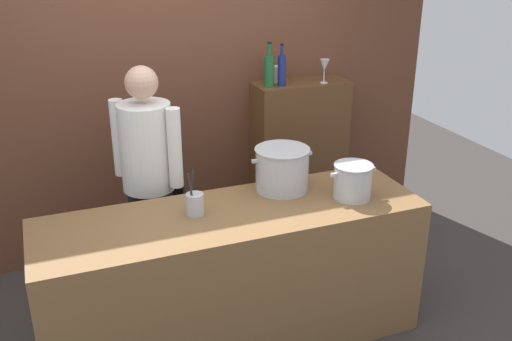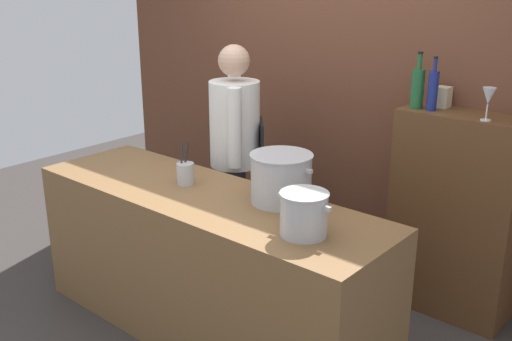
{
  "view_description": "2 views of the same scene",
  "coord_description": "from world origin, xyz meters",
  "px_view_note": "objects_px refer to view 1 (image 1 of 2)",
  "views": [
    {
      "loc": [
        -0.98,
        -2.89,
        2.43
      ],
      "look_at": [
        0.25,
        0.25,
        1.03
      ],
      "focal_mm": 40.85,
      "sensor_mm": 36.0,
      "label": 1
    },
    {
      "loc": [
        2.3,
        -2.24,
        2.12
      ],
      "look_at": [
        0.08,
        0.36,
        0.97
      ],
      "focal_mm": 42.01,
      "sensor_mm": 36.0,
      "label": 2
    }
  ],
  "objects_px": {
    "wine_bottle_green": "(269,70)",
    "wine_glass_short": "(324,66)",
    "stockpot_large": "(282,169)",
    "wine_bottle_cobalt": "(282,70)",
    "chef": "(149,170)",
    "spice_tin_cream": "(276,74)",
    "stockpot_small": "(353,181)",
    "utensil_crock": "(195,204)"
  },
  "relations": [
    {
      "from": "wine_bottle_cobalt",
      "to": "wine_glass_short",
      "type": "distance_m",
      "value": 0.35
    },
    {
      "from": "stockpot_large",
      "to": "wine_bottle_cobalt",
      "type": "distance_m",
      "value": 1.1
    },
    {
      "from": "stockpot_large",
      "to": "utensil_crock",
      "type": "xyz_separation_m",
      "value": [
        -0.61,
        -0.14,
        -0.07
      ]
    },
    {
      "from": "stockpot_small",
      "to": "wine_bottle_green",
      "type": "xyz_separation_m",
      "value": [
        -0.05,
        1.22,
        0.43
      ]
    },
    {
      "from": "stockpot_large",
      "to": "chef",
      "type": "bearing_deg",
      "value": 148.72
    },
    {
      "from": "wine_glass_short",
      "to": "stockpot_large",
      "type": "bearing_deg",
      "value": -129.67
    },
    {
      "from": "stockpot_small",
      "to": "wine_bottle_cobalt",
      "type": "bearing_deg",
      "value": 87.57
    },
    {
      "from": "stockpot_large",
      "to": "wine_glass_short",
      "type": "distance_m",
      "value": 1.24
    },
    {
      "from": "chef",
      "to": "spice_tin_cream",
      "type": "height_order",
      "value": "chef"
    },
    {
      "from": "utensil_crock",
      "to": "wine_glass_short",
      "type": "distance_m",
      "value": 1.78
    },
    {
      "from": "utensil_crock",
      "to": "spice_tin_cream",
      "type": "distance_m",
      "value": 1.64
    },
    {
      "from": "wine_bottle_green",
      "to": "utensil_crock",
      "type": "bearing_deg",
      "value": -129.85
    },
    {
      "from": "utensil_crock",
      "to": "wine_bottle_cobalt",
      "type": "relative_size",
      "value": 0.83
    },
    {
      "from": "stockpot_large",
      "to": "spice_tin_cream",
      "type": "height_order",
      "value": "spice_tin_cream"
    },
    {
      "from": "stockpot_large",
      "to": "wine_bottle_green",
      "type": "xyz_separation_m",
      "value": [
        0.3,
        0.95,
        0.4
      ]
    },
    {
      "from": "chef",
      "to": "utensil_crock",
      "type": "relative_size",
      "value": 6.2
    },
    {
      "from": "utensil_crock",
      "to": "spice_tin_cream",
      "type": "height_order",
      "value": "spice_tin_cream"
    },
    {
      "from": "wine_glass_short",
      "to": "chef",
      "type": "bearing_deg",
      "value": -163.49
    },
    {
      "from": "stockpot_small",
      "to": "wine_bottle_cobalt",
      "type": "height_order",
      "value": "wine_bottle_cobalt"
    },
    {
      "from": "spice_tin_cream",
      "to": "wine_bottle_cobalt",
      "type": "bearing_deg",
      "value": -94.01
    },
    {
      "from": "stockpot_large",
      "to": "wine_bottle_green",
      "type": "bearing_deg",
      "value": 72.33
    },
    {
      "from": "chef",
      "to": "wine_bottle_cobalt",
      "type": "height_order",
      "value": "chef"
    },
    {
      "from": "stockpot_large",
      "to": "stockpot_small",
      "type": "distance_m",
      "value": 0.45
    },
    {
      "from": "chef",
      "to": "spice_tin_cream",
      "type": "relative_size",
      "value": 13.06
    },
    {
      "from": "wine_bottle_cobalt",
      "to": "utensil_crock",
      "type": "bearing_deg",
      "value": -132.95
    },
    {
      "from": "stockpot_large",
      "to": "wine_bottle_cobalt",
      "type": "height_order",
      "value": "wine_bottle_cobalt"
    },
    {
      "from": "wine_glass_short",
      "to": "utensil_crock",
      "type": "bearing_deg",
      "value": -142.37
    },
    {
      "from": "wine_glass_short",
      "to": "wine_bottle_green",
      "type": "bearing_deg",
      "value": 174.3
    },
    {
      "from": "wine_bottle_cobalt",
      "to": "stockpot_small",
      "type": "bearing_deg",
      "value": -92.43
    },
    {
      "from": "wine_bottle_cobalt",
      "to": "wine_glass_short",
      "type": "height_order",
      "value": "wine_bottle_cobalt"
    },
    {
      "from": "stockpot_large",
      "to": "utensil_crock",
      "type": "bearing_deg",
      "value": -166.67
    },
    {
      "from": "chef",
      "to": "wine_bottle_cobalt",
      "type": "bearing_deg",
      "value": -109.71
    },
    {
      "from": "stockpot_large",
      "to": "stockpot_small",
      "type": "bearing_deg",
      "value": -37.54
    },
    {
      "from": "utensil_crock",
      "to": "wine_glass_short",
      "type": "xyz_separation_m",
      "value": [
        1.36,
        1.05,
        0.48
      ]
    },
    {
      "from": "wine_bottle_green",
      "to": "wine_bottle_cobalt",
      "type": "bearing_deg",
      "value": -2.38
    },
    {
      "from": "wine_bottle_cobalt",
      "to": "spice_tin_cream",
      "type": "xyz_separation_m",
      "value": [
        0.01,
        0.13,
        -0.06
      ]
    },
    {
      "from": "wine_glass_short",
      "to": "spice_tin_cream",
      "type": "bearing_deg",
      "value": 153.44
    },
    {
      "from": "wine_bottle_green",
      "to": "wine_glass_short",
      "type": "height_order",
      "value": "wine_bottle_green"
    },
    {
      "from": "chef",
      "to": "utensil_crock",
      "type": "height_order",
      "value": "chef"
    },
    {
      "from": "wine_bottle_cobalt",
      "to": "wine_glass_short",
      "type": "bearing_deg",
      "value": -6.67
    },
    {
      "from": "utensil_crock",
      "to": "wine_bottle_green",
      "type": "bearing_deg",
      "value": 50.15
    },
    {
      "from": "utensil_crock",
      "to": "spice_tin_cream",
      "type": "xyz_separation_m",
      "value": [
        1.02,
        1.22,
        0.41
      ]
    }
  ]
}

